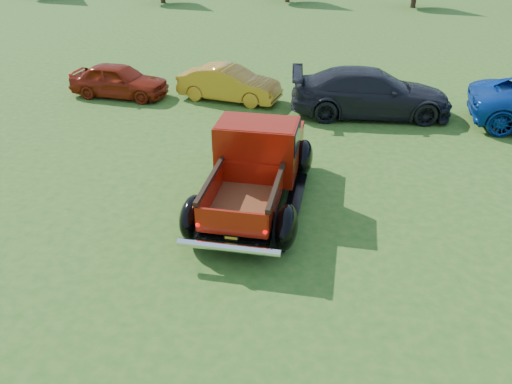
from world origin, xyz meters
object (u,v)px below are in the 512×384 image
Objects in this scene: show_car_red at (119,80)px; show_car_yellow at (229,84)px; show_car_grey at (371,93)px; pickup_truck at (257,162)px.

show_car_yellow is at bearing -81.48° from show_car_red.
show_car_grey is at bearing -86.99° from show_car_yellow.
show_car_grey reaches higher than show_car_red.
pickup_truck is 7.01m from show_car_yellow.
pickup_truck is 6.61m from show_car_grey.
pickup_truck reaches higher than show_car_grey.
pickup_truck is at bearing -131.48° from show_car_red.
pickup_truck is 0.98× the size of show_car_grey.
pickup_truck is at bearing 149.86° from show_car_grey.
show_car_grey is at bearing 66.49° from pickup_truck.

